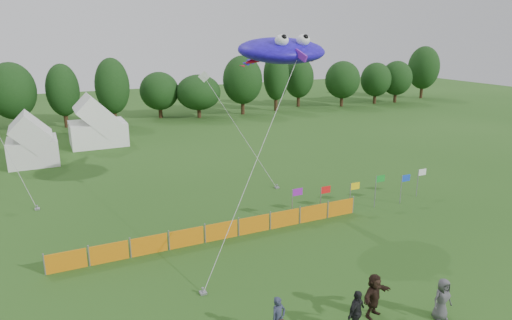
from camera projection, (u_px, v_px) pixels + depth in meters
name	position (u px, v px, depth m)	size (l,w,h in m)	color
treeline	(133.00, 89.00, 56.60)	(104.57, 8.78, 8.36)	#382314
tent_left	(32.00, 143.00, 39.34)	(4.07, 4.07, 3.59)	silver
tent_right	(98.00, 126.00, 45.89)	(5.45, 4.36, 3.85)	white
barrier_fence	(221.00, 231.00, 25.22)	(17.90, 0.06, 1.00)	orange
flag_row	(364.00, 189.00, 29.37)	(10.73, 0.65, 2.15)	gray
spectator_a	(278.00, 318.00, 16.97)	(0.63, 0.41, 1.72)	#2A3147
spectator_d	(356.00, 313.00, 17.19)	(1.08, 0.45, 1.85)	black
spectator_e	(442.00, 299.00, 18.15)	(0.86, 0.56, 1.76)	#46454A
spectator_f	(374.00, 295.00, 18.30)	(1.73, 0.55, 1.86)	black
stingray_kite	(279.00, 51.00, 26.42)	(10.40, 13.89, 11.06)	#2610E8
small_kite_white	(226.00, 109.00, 38.14)	(2.27, 11.26, 7.79)	silver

